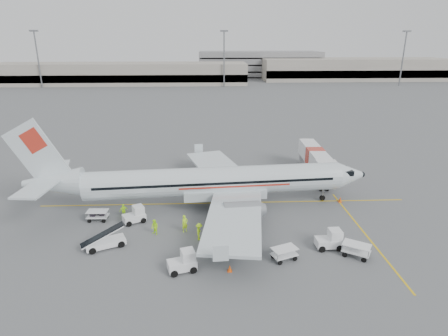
{
  "coord_description": "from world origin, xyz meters",
  "views": [
    {
      "loc": [
        -1.86,
        -41.51,
        18.82
      ],
      "look_at": [
        0.0,
        2.0,
        3.8
      ],
      "focal_mm": 30.0,
      "sensor_mm": 36.0,
      "label": 1
    }
  ],
  "objects": [
    {
      "name": "cart_loaded_a",
      "position": [
        -0.45,
        -7.79,
        0.66
      ],
      "size": [
        2.81,
        2.07,
        1.31
      ],
      "primitive_type": null,
      "rotation": [
        0.0,
        0.0,
        -0.25
      ],
      "color": "white",
      "rests_on": "ground"
    },
    {
      "name": "cone_nose",
      "position": [
        14.09,
        -0.31,
        0.35
      ],
      "size": [
        0.43,
        0.43,
        0.7
      ],
      "primitive_type": "cone",
      "color": "#EE510D",
      "rests_on": "ground"
    },
    {
      "name": "stripe_cross",
      "position": [
        14.0,
        -8.0,
        0.01
      ],
      "size": [
        0.2,
        20.0,
        0.01
      ],
      "primitive_type": "cube",
      "color": "yellow",
      "rests_on": "ground"
    },
    {
      "name": "mast_east",
      "position": [
        80.0,
        118.0,
        11.0
      ],
      "size": [
        3.2,
        1.2,
        22.0
      ],
      "primitive_type": null,
      "color": "slate",
      "rests_on": "ground"
    },
    {
      "name": "tug_fore",
      "position": [
        9.39,
        -10.76,
        0.94
      ],
      "size": [
        2.49,
        1.5,
        1.89
      ],
      "primitive_type": null,
      "rotation": [
        0.0,
        0.0,
        0.04
      ],
      "color": "white",
      "rests_on": "ground"
    },
    {
      "name": "belt_loader",
      "position": [
        -11.82,
        -9.7,
        1.32
      ],
      "size": [
        5.2,
        3.7,
        2.65
      ],
      "primitive_type": null,
      "rotation": [
        0.0,
        0.0,
        0.43
      ],
      "color": "white",
      "rests_on": "ground"
    },
    {
      "name": "cart_loaded_b",
      "position": [
        -14.08,
        -4.02,
        0.58
      ],
      "size": [
        2.27,
        1.39,
        1.16
      ],
      "primitive_type": null,
      "rotation": [
        0.0,
        0.0,
        -0.03
      ],
      "color": "white",
      "rests_on": "ground"
    },
    {
      "name": "mast_center",
      "position": [
        5.0,
        118.0,
        11.0
      ],
      "size": [
        3.2,
        1.2,
        22.0
      ],
      "primitive_type": null,
      "color": "slate",
      "rests_on": "ground"
    },
    {
      "name": "cart_empty_b",
      "position": [
        11.44,
        -12.33,
        0.63
      ],
      "size": [
        2.8,
        2.5,
        1.26
      ],
      "primitive_type": null,
      "rotation": [
        0.0,
        0.0,
        -0.57
      ],
      "color": "white",
      "rests_on": "ground"
    },
    {
      "name": "cart_empty_a",
      "position": [
        4.8,
        -12.56,
        0.59
      ],
      "size": [
        2.59,
        2.08,
        1.18
      ],
      "primitive_type": null,
      "rotation": [
        0.0,
        0.0,
        0.38
      ],
      "color": "white",
      "rests_on": "ground"
    },
    {
      "name": "terminal_east",
      "position": [
        70.0,
        145.0,
        5.0
      ],
      "size": [
        90.0,
        26.0,
        10.0
      ],
      "primitive_type": null,
      "color": "gray",
      "rests_on": "ground"
    },
    {
      "name": "stripe_lead",
      "position": [
        0.0,
        0.0,
        0.01
      ],
      "size": [
        44.0,
        0.2,
        0.01
      ],
      "primitive_type": "cube",
      "color": "yellow",
      "rests_on": "ground"
    },
    {
      "name": "jet_bridge",
      "position": [
        13.31,
        8.92,
        2.06
      ],
      "size": [
        3.37,
        15.77,
        4.12
      ],
      "primitive_type": null,
      "rotation": [
        0.0,
        0.0,
        -0.03
      ],
      "color": "white",
      "rests_on": "ground"
    },
    {
      "name": "treeline",
      "position": [
        0.0,
        175.0,
        3.0
      ],
      "size": [
        300.0,
        3.0,
        6.0
      ],
      "primitive_type": null,
      "color": "black",
      "rests_on": "ground"
    },
    {
      "name": "crew_b",
      "position": [
        -7.43,
        -7.45,
        0.82
      ],
      "size": [
        1.01,
        1.0,
        1.64
      ],
      "primitive_type": "imported",
      "rotation": [
        0.0,
        0.0,
        -0.73
      ],
      "color": "#A4DF18",
      "rests_on": "ground"
    },
    {
      "name": "mast_west",
      "position": [
        -70.0,
        118.0,
        11.0
      ],
      "size": [
        3.2,
        1.2,
        22.0
      ],
      "primitive_type": null,
      "color": "slate",
      "rests_on": "ground"
    },
    {
      "name": "aircraft",
      "position": [
        -1.16,
        -0.79,
        5.41
      ],
      "size": [
        41.52,
        33.73,
        10.81
      ],
      "primitive_type": null,
      "rotation": [
        0.0,
        0.0,
        0.08
      ],
      "color": "silver",
      "rests_on": "ground"
    },
    {
      "name": "terminal_west",
      "position": [
        -40.0,
        130.0,
        4.5
      ],
      "size": [
        110.0,
        22.0,
        9.0
      ],
      "primitive_type": null,
      "color": "gray",
      "rests_on": "ground"
    },
    {
      "name": "ground",
      "position": [
        0.0,
        0.0,
        0.0
      ],
      "size": [
        360.0,
        360.0,
        0.0
      ],
      "primitive_type": "plane",
      "color": "#56595B"
    },
    {
      "name": "crew_a",
      "position": [
        -4.42,
        -6.97,
        0.92
      ],
      "size": [
        0.8,
        0.75,
        1.84
      ],
      "primitive_type": "imported",
      "rotation": [
        0.0,
        0.0,
        0.62
      ],
      "color": "#A4DF18",
      "rests_on": "ground"
    },
    {
      "name": "parking_garage",
      "position": [
        25.0,
        160.0,
        7.0
      ],
      "size": [
        62.0,
        24.0,
        14.0
      ],
      "primitive_type": null,
      "color": "slate",
      "rests_on": "ground"
    },
    {
      "name": "tug_mid",
      "position": [
        -4.28,
        -13.89,
        0.93
      ],
      "size": [
        2.7,
        2.01,
        1.86
      ],
      "primitive_type": null,
      "rotation": [
        0.0,
        0.0,
        0.29
      ],
      "color": "white",
      "rests_on": "ground"
    },
    {
      "name": "crew_d",
      "position": [
        -11.4,
        -3.31,
        0.79
      ],
      "size": [
        1.0,
        0.76,
        1.58
      ],
      "primitive_type": "imported",
      "rotation": [
        0.0,
        0.0,
        3.6
      ],
      "color": "#A4DF18",
      "rests_on": "ground"
    },
    {
      "name": "crew_c",
      "position": [
        -2.91,
        -8.65,
        0.88
      ],
      "size": [
        0.7,
        1.16,
        1.76
      ],
      "primitive_type": "imported",
      "rotation": [
        0.0,
        0.0,
        1.53
      ],
      "color": "#A4DF18",
      "rests_on": "ground"
    },
    {
      "name": "tug_aft",
      "position": [
        -10.03,
        -4.64,
        0.9
      ],
      "size": [
        2.68,
        2.27,
        1.8
      ],
      "primitive_type": null,
      "rotation": [
        0.0,
        0.0,
        0.49
      ],
      "color": "white",
      "rests_on": "ground"
    },
    {
      "name": "cone_stbd",
      "position": [
        -0.2,
        -14.17,
        0.33
      ],
      "size": [
        0.4,
        0.4,
        0.65
      ],
      "primitive_type": "cone",
      "color": "#EE510D",
      "rests_on": "ground"
    },
    {
      "name": "cone_port",
      "position": [
        3.7,
        9.67,
        0.29
      ],
      "size": [
        0.35,
        0.35,
        0.57
      ],
      "primitive_type": "cone",
      "color": "#EE510D",
      "rests_on": "ground"
    }
  ]
}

